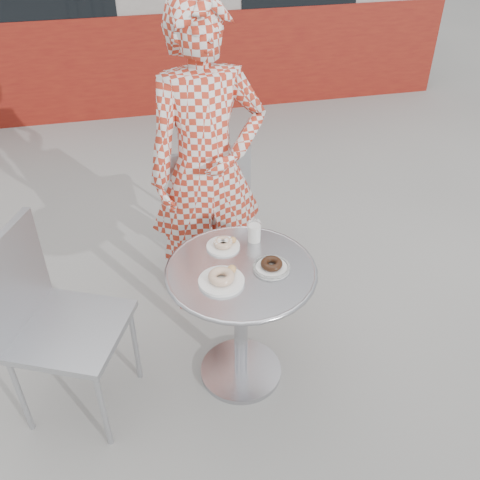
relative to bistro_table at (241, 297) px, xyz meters
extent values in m
plane|color=#9A9892|center=(0.03, -0.01, -0.54)|extent=(60.00, 60.00, 0.00)
cube|color=maroon|center=(0.03, 3.67, -0.04)|extent=(6.02, 0.20, 1.00)
cylinder|color=silver|center=(0.00, 0.00, -0.52)|extent=(0.43, 0.43, 0.03)
cylinder|color=silver|center=(0.00, 0.00, -0.18)|extent=(0.07, 0.07, 0.68)
cylinder|color=silver|center=(0.00, 0.00, 0.16)|extent=(0.68, 0.68, 0.02)
torus|color=silver|center=(0.00, 0.00, 0.16)|extent=(0.70, 0.70, 0.02)
cube|color=#ACAEB4|center=(-0.02, 0.93, -0.05)|extent=(0.49, 0.49, 0.03)
cube|color=#ACAEB4|center=(-0.01, 0.71, 0.20)|extent=(0.46, 0.06, 0.46)
cube|color=#ACAEB4|center=(-0.79, -0.01, -0.03)|extent=(0.62, 0.62, 0.03)
cube|color=#ACAEB4|center=(-1.00, 0.09, 0.22)|extent=(0.22, 0.44, 0.47)
imported|color=#B62F1C|center=(-0.04, 0.65, 0.35)|extent=(0.68, 0.48, 1.77)
cylinder|color=white|center=(-0.05, 0.18, 0.18)|extent=(0.16, 0.16, 0.01)
torus|color=#B27144|center=(-0.05, 0.18, 0.20)|extent=(0.09, 0.09, 0.03)
sphere|color=#B77A3F|center=(0.00, 0.19, 0.20)|extent=(0.03, 0.03, 0.03)
cylinder|color=white|center=(-0.11, -0.07, 0.18)|extent=(0.21, 0.21, 0.01)
torus|color=#B27144|center=(-0.11, -0.07, 0.21)|extent=(0.12, 0.12, 0.04)
sphere|color=#B77A3F|center=(-0.05, -0.03, 0.21)|extent=(0.04, 0.04, 0.04)
cylinder|color=white|center=(0.14, -0.03, 0.18)|extent=(0.17, 0.17, 0.01)
torus|color=black|center=(0.14, -0.03, 0.20)|extent=(0.10, 0.10, 0.03)
torus|color=black|center=(0.14, -0.03, 0.18)|extent=(0.17, 0.17, 0.02)
cylinder|color=white|center=(0.11, 0.20, 0.22)|extent=(0.06, 0.06, 0.09)
cylinder|color=white|center=(0.11, 0.20, 0.23)|extent=(0.07, 0.07, 0.11)
camera|label=1|loc=(-0.43, -1.85, 1.72)|focal=40.00mm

